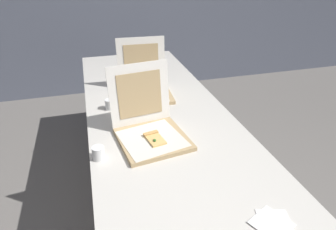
# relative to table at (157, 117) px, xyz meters

# --- Properties ---
(table) EXTENTS (0.85, 2.45, 0.74)m
(table) POSITION_rel_table_xyz_m (0.00, 0.00, 0.00)
(table) COLOR beige
(table) RESTS_ON ground
(pizza_box_front) EXTENTS (0.38, 0.42, 0.36)m
(pizza_box_front) POSITION_rel_table_xyz_m (-0.11, -0.29, 0.10)
(pizza_box_front) COLOR tan
(pizza_box_front) RESTS_ON table
(pizza_box_middle) EXTENTS (0.36, 0.38, 0.36)m
(pizza_box_middle) POSITION_rel_table_xyz_m (-0.02, 0.26, 0.10)
(pizza_box_middle) COLOR tan
(pizza_box_middle) RESTS_ON table
(cup_white_near_left) EXTENTS (0.06, 0.06, 0.06)m
(cup_white_near_left) POSITION_rel_table_xyz_m (-0.38, -0.40, 0.08)
(cup_white_near_left) COLOR white
(cup_white_near_left) RESTS_ON table
(cup_white_mid) EXTENTS (0.06, 0.06, 0.06)m
(cup_white_mid) POSITION_rel_table_xyz_m (-0.28, 0.10, 0.08)
(cup_white_mid) COLOR white
(cup_white_mid) RESTS_ON table
(napkin_pile) EXTENTS (0.17, 0.16, 0.01)m
(napkin_pile) POSITION_rel_table_xyz_m (0.19, -0.96, 0.05)
(napkin_pile) COLOR white
(napkin_pile) RESTS_ON table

